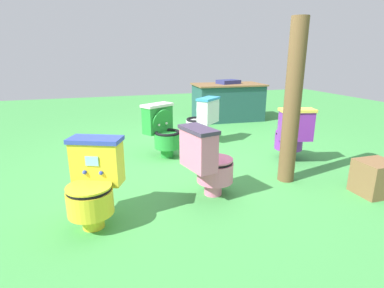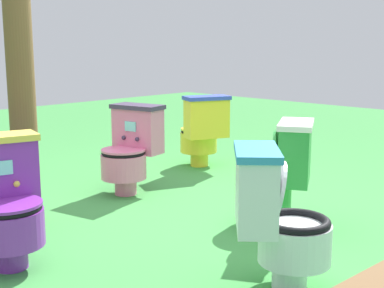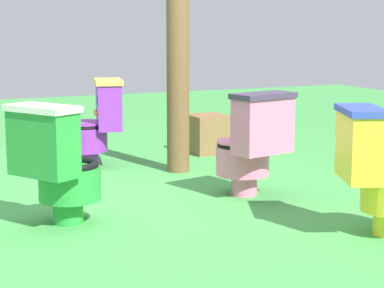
{
  "view_description": "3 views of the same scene",
  "coord_description": "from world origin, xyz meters",
  "px_view_note": "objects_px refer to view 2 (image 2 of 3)",
  "views": [
    {
      "loc": [
        -1.2,
        -3.61,
        1.4
      ],
      "look_at": [
        -0.12,
        -0.24,
        0.34
      ],
      "focal_mm": 28.63,
      "sensor_mm": 36.0,
      "label": 1
    },
    {
      "loc": [
        2.6,
        2.46,
        1.24
      ],
      "look_at": [
        -0.34,
        -0.38,
        0.46
      ],
      "focal_mm": 50.57,
      "sensor_mm": 36.0,
      "label": 2
    },
    {
      "loc": [
        -4.36,
        1.46,
        1.18
      ],
      "look_at": [
        -0.24,
        -0.47,
        0.41
      ],
      "focal_mm": 66.99,
      "sensor_mm": 36.0,
      "label": 3
    }
  ],
  "objects_px": {
    "toilet_yellow": "(202,131)",
    "toilet_green": "(278,173)",
    "toilet_white": "(277,217)",
    "wooden_post": "(22,97)",
    "toilet_pink": "(130,149)",
    "toilet_purple": "(5,201)"
  },
  "relations": [
    {
      "from": "toilet_pink",
      "to": "toilet_green",
      "type": "xyz_separation_m",
      "value": [
        -0.14,
        1.38,
        0.0
      ]
    },
    {
      "from": "toilet_yellow",
      "to": "toilet_green",
      "type": "bearing_deg",
      "value": -97.01
    },
    {
      "from": "toilet_white",
      "to": "toilet_pink",
      "type": "relative_size",
      "value": 1.0
    },
    {
      "from": "toilet_yellow",
      "to": "toilet_green",
      "type": "height_order",
      "value": "same"
    },
    {
      "from": "toilet_white",
      "to": "wooden_post",
      "type": "distance_m",
      "value": 1.91
    },
    {
      "from": "toilet_pink",
      "to": "toilet_green",
      "type": "relative_size",
      "value": 1.0
    },
    {
      "from": "wooden_post",
      "to": "toilet_pink",
      "type": "bearing_deg",
      "value": -174.14
    },
    {
      "from": "toilet_white",
      "to": "wooden_post",
      "type": "height_order",
      "value": "wooden_post"
    },
    {
      "from": "toilet_pink",
      "to": "toilet_yellow",
      "type": "bearing_deg",
      "value": -92.27
    },
    {
      "from": "toilet_yellow",
      "to": "toilet_purple",
      "type": "height_order",
      "value": "same"
    },
    {
      "from": "toilet_yellow",
      "to": "toilet_white",
      "type": "bearing_deg",
      "value": -105.19
    },
    {
      "from": "toilet_white",
      "to": "wooden_post",
      "type": "xyz_separation_m",
      "value": [
        0.37,
        -1.81,
        0.5
      ]
    },
    {
      "from": "toilet_white",
      "to": "toilet_green",
      "type": "distance_m",
      "value": 0.93
    },
    {
      "from": "toilet_purple",
      "to": "toilet_green",
      "type": "distance_m",
      "value": 1.73
    },
    {
      "from": "toilet_green",
      "to": "wooden_post",
      "type": "xyz_separation_m",
      "value": [
        1.14,
        -1.28,
        0.5
      ]
    },
    {
      "from": "toilet_purple",
      "to": "toilet_pink",
      "type": "bearing_deg",
      "value": -140.62
    },
    {
      "from": "toilet_pink",
      "to": "toilet_yellow",
      "type": "distance_m",
      "value": 1.1
    },
    {
      "from": "toilet_white",
      "to": "toilet_yellow",
      "type": "bearing_deg",
      "value": -170.52
    },
    {
      "from": "toilet_white",
      "to": "wooden_post",
      "type": "bearing_deg",
      "value": -119.91
    },
    {
      "from": "toilet_white",
      "to": "toilet_purple",
      "type": "bearing_deg",
      "value": -98.89
    },
    {
      "from": "toilet_white",
      "to": "wooden_post",
      "type": "relative_size",
      "value": 0.41
    },
    {
      "from": "toilet_white",
      "to": "toilet_pink",
      "type": "xyz_separation_m",
      "value": [
        -0.63,
        -1.91,
        -0.0
      ]
    }
  ]
}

